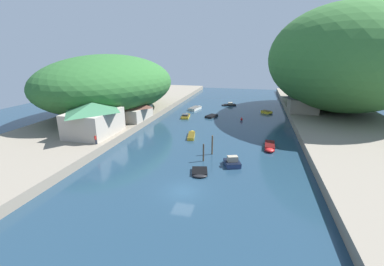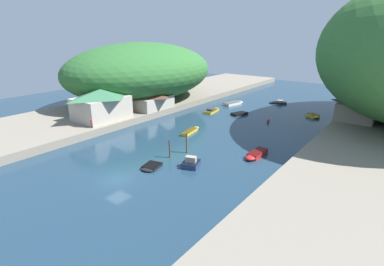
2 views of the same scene
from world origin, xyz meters
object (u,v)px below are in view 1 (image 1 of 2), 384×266
Objects in this scene: right_bank_cottage at (303,102)px; boat_red_skiff at (268,112)px; boat_near_quay at (192,135)px; boat_mid_channel at (196,108)px; person_on_quay at (96,139)px; boat_far_right_bank at (200,173)px; boathouse_shed at (129,108)px; boat_small_dinghy at (186,116)px; boat_open_rowboat at (232,162)px; waterfront_building at (94,118)px; boat_far_upstream at (212,116)px; channel_buoy_near at (242,119)px; boat_white_cruiser at (270,147)px; boat_yellow_tender at (229,105)px.

right_bank_cottage reaches higher than boat_red_skiff.
boat_mid_channel is at bearing 90.88° from boat_near_quay.
person_on_quay is at bearing -136.72° from right_bank_cottage.
boat_far_right_bank is at bearing 21.20° from boat_red_skiff.
boathouse_shed is at bearing 152.44° from boat_near_quay.
boat_mid_channel is (0.39, 9.80, 0.06)m from boat_small_dinghy.
boat_open_rowboat reaches higher than boat_near_quay.
right_bank_cottage is (40.48, 29.90, -0.61)m from waterfront_building.
boat_red_skiff is at bearing 60.73° from boat_open_rowboat.
boat_mid_channel is 3.82× the size of person_on_quay.
boat_near_quay is at bearing -85.12° from boat_far_right_bank.
boat_far_upstream is at bearing -39.23° from boat_mid_channel.
boat_open_rowboat is 22.47m from person_on_quay.
boat_open_rowboat is at bearing -56.18° from boat_mid_channel.
waterfront_building is 6.20× the size of person_on_quay.
boathouse_shed is 2.00× the size of boat_far_upstream.
right_bank_cottage is 4.83× the size of person_on_quay.
boat_red_skiff is at bearing 10.86° from boat_mid_channel.
boat_red_skiff is at bearing 47.45° from boat_near_quay.
channel_buoy_near is (8.94, 14.71, 0.11)m from boat_near_quay.
boat_near_quay is 1.16× the size of boat_white_cruiser.
boat_red_skiff is (-8.39, 1.89, -3.51)m from right_bank_cottage.
channel_buoy_near reaches higher than boat_small_dinghy.
boat_far_upstream reaches higher than boat_far_right_bank.
boathouse_shed is 26.98m from channel_buoy_near.
boathouse_shed is 1.49× the size of boat_mid_channel.
waterfront_building is 6.39m from person_on_quay.
boathouse_shed is 10.46× the size of channel_buoy_near.
right_bank_cottage is 50.83m from person_on_quay.
boathouse_shed is 32.25m from boat_white_cruiser.
waterfront_building is 12.35m from boathouse_shed.
channel_buoy_near reaches higher than boat_far_upstream.
waterfront_building is at bearing 150.38° from boat_open_rowboat.
boathouse_shed is at bearing 86.53° from waterfront_building.
person_on_quay reaches higher than boat_white_cruiser.
right_bank_cottage is 2.34× the size of boat_red_skiff.
boat_far_right_bank is at bearing -93.35° from person_on_quay.
boat_mid_channel is 1.26× the size of boat_white_cruiser.
person_on_quay is at bearing 161.31° from boat_open_rowboat.
boat_red_skiff is 0.54× the size of boat_mid_channel.
boat_far_upstream is 24.76m from boat_white_cruiser.
boat_far_right_bank is (1.41, -48.91, -0.09)m from boat_yellow_tender.
right_bank_cottage is 32.94m from boat_near_quay.
boat_red_skiff is 0.94× the size of boat_open_rowboat.
boat_white_cruiser is (31.62, 3.66, -4.10)m from waterfront_building.
boat_small_dinghy is at bearing -166.19° from right_bank_cottage.
boat_small_dinghy is 1.77× the size of boat_red_skiff.
waterfront_building is at bearing -9.98° from boat_red_skiff.
boat_mid_channel is at bearing 61.55° from boathouse_shed.
boat_open_rowboat is (7.82, -28.95, 0.22)m from boat_far_upstream.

